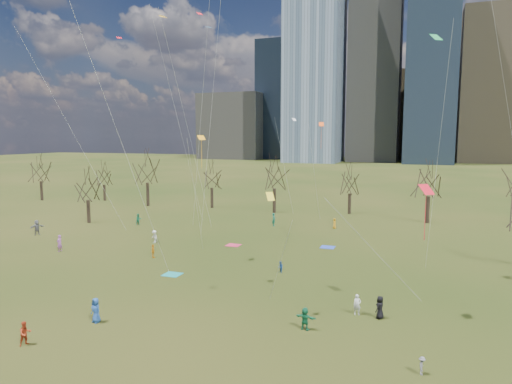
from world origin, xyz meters
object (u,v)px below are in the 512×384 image
(blanket_crimson, at_px, (233,245))
(blanket_teal, at_px, (172,274))
(person_0, at_px, (96,310))
(person_2, at_px, (25,333))
(person_4, at_px, (153,251))
(blanket_navy, at_px, (328,247))
(person_1, at_px, (357,305))

(blanket_crimson, bearing_deg, blanket_teal, -94.03)
(person_0, height_order, person_2, person_0)
(blanket_crimson, distance_m, person_4, 9.87)
(person_0, bearing_deg, blanket_navy, 85.65)
(blanket_crimson, height_order, person_1, person_1)
(blanket_crimson, distance_m, person_0, 23.75)
(blanket_teal, distance_m, blanket_crimson, 12.44)
(blanket_teal, distance_m, blanket_navy, 19.09)
(blanket_navy, height_order, blanket_crimson, same)
(blanket_teal, bearing_deg, blanket_crimson, 85.97)
(blanket_crimson, bearing_deg, person_0, -90.46)
(person_0, xyz_separation_m, person_4, (-5.59, 15.77, -0.15))
(blanket_navy, distance_m, person_2, 33.36)
(person_1, bearing_deg, blanket_crimson, 116.47)
(blanket_teal, bearing_deg, person_0, -86.55)
(blanket_navy, relative_size, person_2, 1.06)
(person_4, bearing_deg, blanket_navy, -100.54)
(blanket_navy, distance_m, person_4, 19.63)
(blanket_teal, xyz_separation_m, person_1, (17.37, -3.77, 0.73))
(blanket_teal, xyz_separation_m, person_0, (0.68, -11.32, 0.85))
(person_2, height_order, person_4, person_2)
(blanket_navy, bearing_deg, person_4, -146.51)
(person_1, xyz_separation_m, person_2, (-18.43, -11.87, 0.01))
(person_0, relative_size, person_4, 1.21)
(person_0, distance_m, person_1, 18.31)
(blanket_crimson, relative_size, person_2, 1.06)
(blanket_navy, xyz_separation_m, person_2, (-12.52, -30.91, 0.74))
(person_2, bearing_deg, blanket_navy, 2.63)
(blanket_navy, distance_m, person_1, 19.95)
(blanket_crimson, bearing_deg, person_2, -93.95)
(person_0, height_order, person_1, person_0)
(person_4, bearing_deg, person_2, 146.81)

